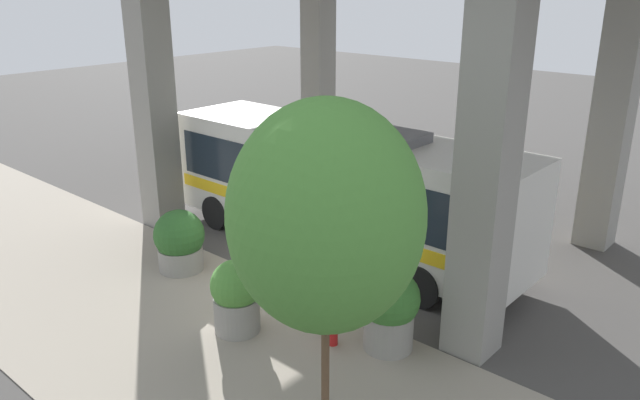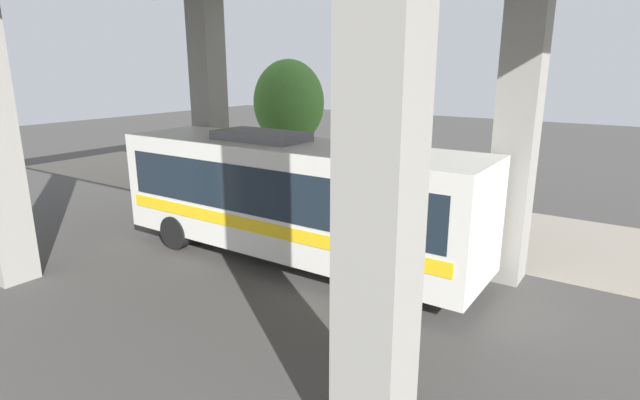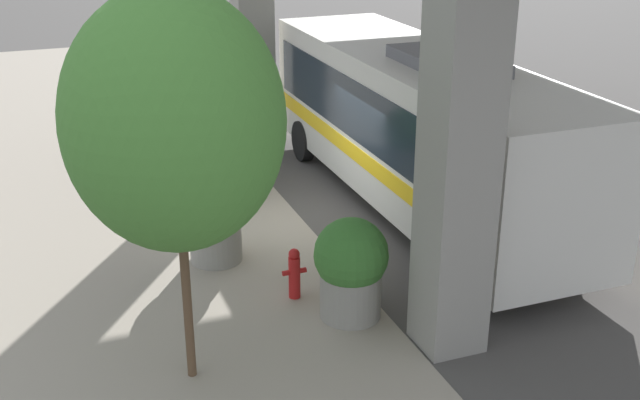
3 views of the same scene
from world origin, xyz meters
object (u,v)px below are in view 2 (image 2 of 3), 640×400
object	(u,v)px
planter_middle	(260,189)
fire_hydrant	(290,199)
street_tree_near	(289,103)
planter_back	(346,192)
planter_front	(420,214)
bus	(292,193)

from	to	relation	value
planter_middle	fire_hydrant	bearing A→B (deg)	126.13
planter_middle	street_tree_near	world-z (taller)	street_tree_near
planter_back	street_tree_near	world-z (taller)	street_tree_near
planter_back	planter_front	bearing A→B (deg)	72.83
bus	fire_hydrant	size ratio (longest dim) A/B	11.34
fire_hydrant	planter_back	size ratio (longest dim) A/B	0.58
fire_hydrant	planter_middle	distance (m)	1.18
fire_hydrant	planter_back	world-z (taller)	planter_back
planter_middle	bus	bearing A→B (deg)	51.02
planter_front	planter_back	world-z (taller)	planter_back
fire_hydrant	street_tree_near	size ratio (longest dim) A/B	0.17
bus	planter_middle	bearing A→B (deg)	-128.98
bus	planter_back	distance (m)	4.88
fire_hydrant	planter_front	distance (m)	5.12
planter_front	planter_middle	world-z (taller)	planter_middle
bus	planter_front	world-z (taller)	bus
planter_middle	street_tree_near	size ratio (longest dim) A/B	0.31
planter_middle	planter_back	size ratio (longest dim) A/B	1.08
planter_middle	planter_back	distance (m)	3.15
bus	planter_middle	world-z (taller)	bus
bus	fire_hydrant	bearing A→B (deg)	-141.92
street_tree_near	fire_hydrant	bearing A→B (deg)	37.49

